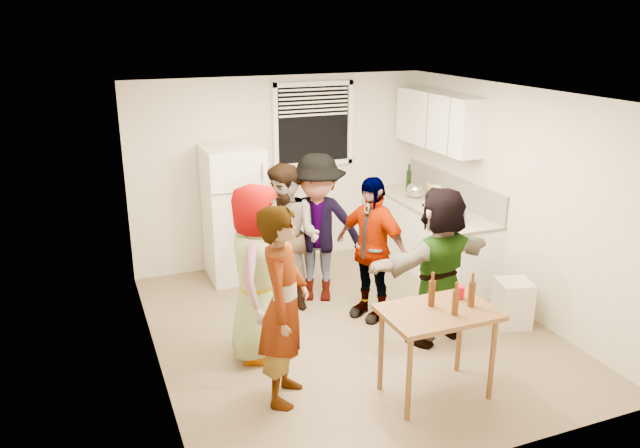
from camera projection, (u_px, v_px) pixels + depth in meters
name	position (u px, v px, depth m)	size (l,w,h in m)	color
room	(349.00, 329.00, 6.71)	(4.00, 4.50, 2.50)	beige
window	(313.00, 125.00, 8.24)	(1.12, 0.10, 1.06)	white
refrigerator	(234.00, 214.00, 7.84)	(0.70, 0.70, 1.70)	white
counter_lower	(431.00, 239.00, 8.19)	(0.60, 2.20, 0.86)	white
countertop	(433.00, 206.00, 8.05)	(0.64, 2.22, 0.04)	beige
backsplash	(453.00, 189.00, 8.09)	(0.03, 2.20, 0.36)	#AAA69D
upper_cabinets	(439.00, 120.00, 7.94)	(0.34, 1.60, 0.70)	white
kettle	(415.00, 198.00, 8.36)	(0.27, 0.22, 0.22)	silver
paper_towel	(435.00, 206.00, 7.98)	(0.12, 0.12, 0.27)	white
wine_bottle	(408.00, 190.00, 8.72)	(0.07, 0.07, 0.28)	black
beer_bottle_counter	(456.00, 220.00, 7.41)	(0.07, 0.07, 0.25)	#47230C
blue_cup	(461.00, 222.00, 7.35)	(0.09, 0.09, 0.12)	#252BC9
picture_frame	(431.00, 190.00, 8.47)	(0.02, 0.18, 0.15)	#F2D157
trash_bin	(513.00, 304.00, 6.74)	(0.35, 0.35, 0.51)	silver
serving_table	(433.00, 393.00, 5.57)	(0.97, 0.65, 0.82)	brown
beer_bottle_table	(455.00, 314.00, 5.23)	(0.06, 0.06, 0.22)	#47230C
red_cup	(459.00, 298.00, 5.54)	(0.09, 0.09, 0.11)	#B70512
guest_grey	(260.00, 354.00, 6.21)	(0.86, 1.75, 0.56)	gray
guest_stripe	(286.00, 396.00, 5.52)	(0.64, 1.76, 0.42)	#141933
guest_back_left	(288.00, 306.00, 7.25)	(0.82, 1.68, 0.64)	brown
guest_back_right	(317.00, 298.00, 7.47)	(1.13, 1.75, 0.65)	#46464C
guest_black	(369.00, 315.00, 7.03)	(0.95, 1.61, 0.39)	black
guest_orange	(435.00, 338.00, 6.52)	(1.52, 1.64, 0.49)	#CC8946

